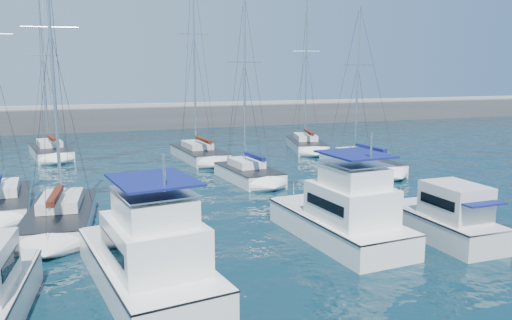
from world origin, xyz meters
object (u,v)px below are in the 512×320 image
object	(u,v)px
sailboat_mid_e	(360,163)
sailboat_back_b	(199,153)
sailboat_back_a	(50,151)
motor_yacht_port_inner	(149,260)
motor_yacht_stbd_outer	(446,221)
sailboat_back_c	(306,144)
motor_yacht_stbd_inner	(343,218)
sailboat_mid_b	(61,216)
sailboat_mid_a	(0,202)
sailboat_mid_c	(248,173)

from	to	relation	value
sailboat_mid_e	sailboat_back_b	world-z (taller)	sailboat_back_b
sailboat_back_a	motor_yacht_port_inner	bearing A→B (deg)	-91.44
motor_yacht_stbd_outer	sailboat_back_b	bearing A→B (deg)	102.25
motor_yacht_port_inner	sailboat_back_c	bearing A→B (deg)	46.59
motor_yacht_stbd_inner	sailboat_back_a	bearing A→B (deg)	110.33
sailboat_mid_b	sailboat_back_a	bearing A→B (deg)	99.05
motor_yacht_stbd_inner	sailboat_back_c	distance (m)	28.19
sailboat_mid_a	sailboat_back_b	distance (m)	19.69
sailboat_mid_a	sailboat_back_b	size ratio (longest dim) A/B	0.88
sailboat_back_c	sailboat_mid_c	bearing A→B (deg)	-115.87
motor_yacht_stbd_inner	sailboat_back_b	distance (m)	24.26
motor_yacht_port_inner	sailboat_mid_c	xyz separation A→B (m)	(9.56, 16.31, -0.60)
motor_yacht_stbd_inner	motor_yacht_stbd_outer	size ratio (longest dim) A/B	1.37
motor_yacht_port_inner	motor_yacht_stbd_outer	bearing A→B (deg)	-5.23
motor_yacht_stbd_inner	sailboat_back_a	size ratio (longest dim) A/B	0.55
sailboat_mid_b	sailboat_back_b	distance (m)	20.75
sailboat_mid_a	motor_yacht_stbd_inner	bearing A→B (deg)	-38.20
sailboat_mid_c	sailboat_back_b	world-z (taller)	sailboat_back_b
motor_yacht_port_inner	sailboat_back_b	xyz separation A→B (m)	(8.38, 26.47, -0.58)
motor_yacht_stbd_outer	sailboat_mid_a	size ratio (longest dim) A/B	0.38
motor_yacht_stbd_inner	sailboat_back_a	xyz separation A→B (m)	(-13.57, 30.34, -0.61)
sailboat_back_a	sailboat_back_b	size ratio (longest dim) A/B	0.83
sailboat_mid_e	sailboat_mid_b	bearing A→B (deg)	-161.01
motor_yacht_port_inner	sailboat_back_a	bearing A→B (deg)	89.56
sailboat_back_a	sailboat_mid_a	bearing A→B (deg)	-105.19
motor_yacht_stbd_inner	sailboat_back_b	xyz separation A→B (m)	(-0.86, 24.24, -0.58)
sailboat_mid_a	sailboat_back_c	bearing A→B (deg)	26.67
sailboat_mid_a	sailboat_mid_e	distance (m)	26.24
motor_yacht_stbd_outer	sailboat_mid_a	bearing A→B (deg)	147.98
sailboat_mid_a	sailboat_mid_b	size ratio (longest dim) A/B	0.99
sailboat_mid_e	sailboat_back_c	distance (m)	11.01
motor_yacht_stbd_inner	sailboat_mid_c	xyz separation A→B (m)	(0.32, 14.08, -0.60)
sailboat_mid_a	sailboat_mid_c	world-z (taller)	sailboat_mid_a
sailboat_back_b	sailboat_back_c	distance (m)	11.83
sailboat_mid_c	sailboat_back_a	size ratio (longest dim) A/B	0.91
motor_yacht_stbd_outer	sailboat_back_b	xyz separation A→B (m)	(-5.49, 25.79, -0.39)
motor_yacht_port_inner	sailboat_mid_a	size ratio (longest dim) A/B	0.57
motor_yacht_port_inner	sailboat_mid_e	world-z (taller)	sailboat_mid_e
sailboat_mid_a	sailboat_mid_c	xyz separation A→B (m)	(15.96, 2.84, -0.02)
motor_yacht_stbd_inner	motor_yacht_stbd_outer	bearing A→B (deg)	-22.33
motor_yacht_stbd_inner	sailboat_back_b	world-z (taller)	sailboat_back_b
motor_yacht_stbd_outer	motor_yacht_stbd_inner	bearing A→B (deg)	161.67
sailboat_mid_b	motor_yacht_stbd_outer	bearing A→B (deg)	-20.52
motor_yacht_stbd_inner	sailboat_mid_a	distance (m)	19.26
sailboat_mid_a	sailboat_back_c	distance (m)	30.33
sailboat_mid_c	sailboat_back_c	size ratio (longest dim) A/B	0.86
motor_yacht_stbd_outer	sailboat_mid_b	world-z (taller)	sailboat_mid_b
motor_yacht_port_inner	motor_yacht_stbd_outer	size ratio (longest dim) A/B	1.51
sailboat_mid_a	sailboat_back_c	world-z (taller)	sailboat_back_c
sailboat_mid_a	sailboat_mid_c	distance (m)	16.21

